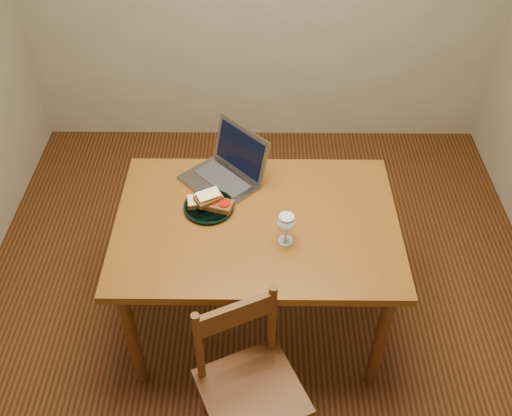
{
  "coord_description": "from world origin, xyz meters",
  "views": [
    {
      "loc": [
        -0.01,
        -1.95,
        2.58
      ],
      "look_at": [
        -0.02,
        -0.08,
        0.8
      ],
      "focal_mm": 40.0,
      "sensor_mm": 36.0,
      "label": 1
    }
  ],
  "objects_px": {
    "milk_glass": "(286,229)",
    "laptop": "(229,167)",
    "table": "(257,234)",
    "chair": "(249,381)",
    "plate": "(209,207)"
  },
  "relations": [
    {
      "from": "chair",
      "to": "plate",
      "type": "bearing_deg",
      "value": 80.72
    },
    {
      "from": "laptop",
      "to": "plate",
      "type": "bearing_deg",
      "value": -64.24
    },
    {
      "from": "table",
      "to": "chair",
      "type": "xyz_separation_m",
      "value": [
        -0.03,
        -0.65,
        -0.19
      ]
    },
    {
      "from": "table",
      "to": "laptop",
      "type": "distance_m",
      "value": 0.37
    },
    {
      "from": "milk_glass",
      "to": "chair",
      "type": "bearing_deg",
      "value": -106.27
    },
    {
      "from": "chair",
      "to": "plate",
      "type": "distance_m",
      "value": 0.81
    },
    {
      "from": "table",
      "to": "plate",
      "type": "xyz_separation_m",
      "value": [
        -0.22,
        0.08,
        0.1
      ]
    },
    {
      "from": "table",
      "to": "laptop",
      "type": "xyz_separation_m",
      "value": [
        -0.14,
        0.3,
        0.15
      ]
    },
    {
      "from": "milk_glass",
      "to": "laptop",
      "type": "relative_size",
      "value": 0.34
    },
    {
      "from": "chair",
      "to": "plate",
      "type": "height_order",
      "value": "chair"
    },
    {
      "from": "plate",
      "to": "laptop",
      "type": "height_order",
      "value": "laptop"
    },
    {
      "from": "milk_glass",
      "to": "laptop",
      "type": "distance_m",
      "value": 0.51
    },
    {
      "from": "chair",
      "to": "laptop",
      "type": "relative_size",
      "value": 1.12
    },
    {
      "from": "table",
      "to": "laptop",
      "type": "relative_size",
      "value": 2.8
    },
    {
      "from": "chair",
      "to": "laptop",
      "type": "bearing_deg",
      "value": 72.37
    }
  ]
}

